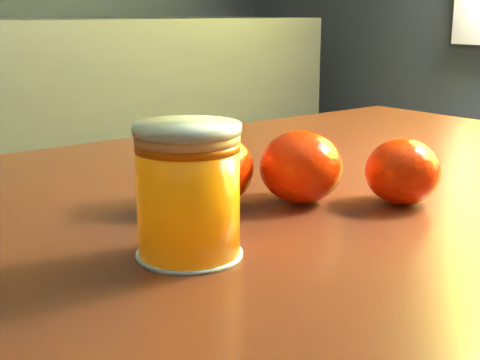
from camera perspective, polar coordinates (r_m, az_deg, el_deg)
table at (r=0.68m, az=6.30°, el=-8.59°), size 1.06×0.79×0.75m
juice_glass at (r=0.46m, az=-4.43°, el=-1.04°), size 0.07×0.07×0.09m
orange_front at (r=0.59m, az=-2.48°, el=0.99°), size 0.09×0.09×0.07m
orange_back at (r=0.61m, az=13.73°, el=0.69°), size 0.08×0.08×0.06m
orange_extra at (r=0.60m, az=5.21°, el=1.12°), size 0.08×0.08×0.07m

